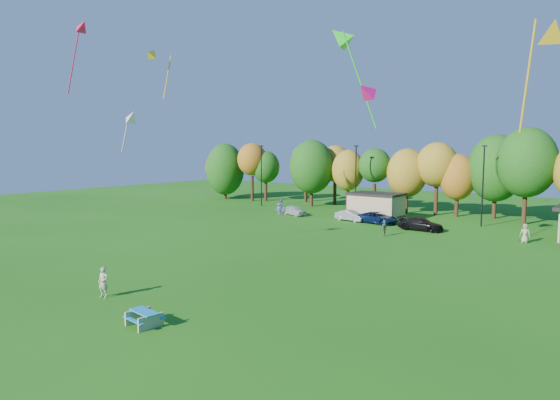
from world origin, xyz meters
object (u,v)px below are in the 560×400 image
Objects in this scene: kite_flyer at (103,282)px; car_b at (351,216)px; car_a at (294,210)px; car_c at (377,218)px; picnic_table at (144,317)px; car_d at (421,224)px.

kite_flyer reaches higher than car_b.
kite_flyer is 0.49× the size of car_a.
car_c is at bearing -81.83° from car_b.
car_c is at bearing 72.55° from kite_flyer.
picnic_table is 35.93m from car_d.
picnic_table is 1.05× the size of kite_flyer.
car_d is at bearing 97.46° from picnic_table.
kite_flyer is (-5.83, 1.50, 0.48)m from picnic_table.
car_d reaches higher than car_c.
picnic_table is at bearing -159.37° from car_b.
car_c is (-5.83, 37.45, 0.23)m from picnic_table.
car_d is (-0.00, 35.93, 0.26)m from picnic_table.
kite_flyer is at bearing -171.22° from car_c.
car_a is (-17.62, 37.30, 0.20)m from picnic_table.
car_d is (5.83, 34.43, -0.22)m from kite_flyer.
picnic_table is 6.04m from kite_flyer.
car_a is 0.78× the size of car_d.
car_a is 0.77× the size of car_c.
kite_flyer reaches higher than car_a.
kite_flyer reaches higher than car_d.
car_d is at bearing -77.91° from car_a.
car_d is (17.62, -1.37, 0.06)m from car_a.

